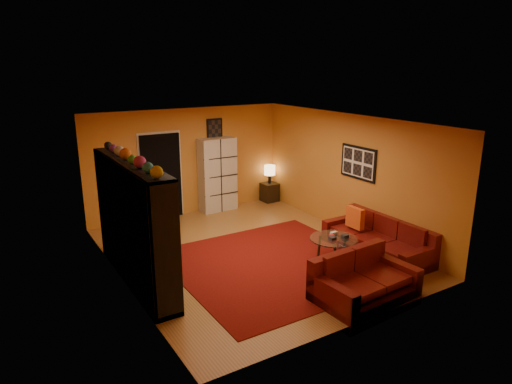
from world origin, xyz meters
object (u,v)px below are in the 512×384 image
side_table (270,192)px  storage_cabinet (217,175)px  table_lamp (270,171)px  tv (135,224)px  entertainment_unit (134,223)px  loveseat (361,279)px  bowl_chair (152,213)px  coffee_table (333,241)px  sofa (380,240)px

side_table → storage_cabinet: bearing=178.1°
table_lamp → tv: bearing=-149.2°
entertainment_unit → table_lamp: entertainment_unit is taller
loveseat → table_lamp: size_ratio=3.42×
bowl_chair → side_table: size_ratio=1.40×
entertainment_unit → coffee_table: entertainment_unit is taller
entertainment_unit → loveseat: entertainment_unit is taller
sofa → storage_cabinet: 4.44m
entertainment_unit → sofa: (4.41, -1.36, -0.77)m
tv → entertainment_unit: bearing=149.1°
coffee_table → table_lamp: 4.07m
coffee_table → entertainment_unit: bearing=161.5°
entertainment_unit → sofa: bearing=-17.1°
bowl_chair → side_table: 3.40m
bowl_chair → tv: bearing=-114.3°
table_lamp → sofa: bearing=-91.6°
bowl_chair → table_lamp: bearing=4.2°
coffee_table → storage_cabinet: (-0.43, 3.94, 0.52)m
side_table → table_lamp: size_ratio=1.02×
loveseat → side_table: loveseat is taller
table_lamp → side_table: bearing=0.0°
side_table → coffee_table: bearing=-105.9°
sofa → entertainment_unit: bearing=162.9°
storage_cabinet → table_lamp: (1.54, -0.05, -0.07)m
bowl_chair → entertainment_unit: bearing=-114.5°
loveseat → side_table: 5.41m
entertainment_unit → side_table: bearing=31.3°
entertainment_unit → table_lamp: (4.53, 2.75, -0.20)m
sofa → loveseat: bearing=-145.2°
sofa → table_lamp: 4.15m
loveseat → storage_cabinet: storage_cabinet is taller
side_table → table_lamp: 0.60m
entertainment_unit → table_lamp: 5.30m
storage_cabinet → bowl_chair: storage_cabinet is taller
tv → side_table: tv is taller
tv → sofa: (4.36, -1.44, -0.72)m
tv → table_lamp: bearing=-59.2°
tv → bowl_chair: 2.74m
tv → bowl_chair: (1.09, 2.42, -0.70)m
coffee_table → storage_cabinet: 4.00m
sofa → storage_cabinet: size_ratio=1.21×
sofa → coffee_table: bearing=167.7°
entertainment_unit → tv: size_ratio=3.03×
table_lamp → entertainment_unit: bearing=-148.7°
coffee_table → table_lamp: bearing=74.1°
loveseat → table_lamp: bearing=-20.7°
bowl_chair → table_lamp: 3.44m
storage_cabinet → table_lamp: storage_cabinet is taller
tv → loveseat: tv is taller
coffee_table → side_table: side_table is taller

